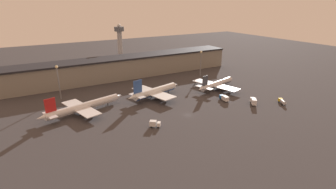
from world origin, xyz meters
name	(u,v)px	position (x,y,z in m)	size (l,w,h in m)	color
ground	(187,115)	(0.00, 0.00, 0.00)	(600.00, 600.00, 0.00)	#383538
terminal_building	(126,67)	(0.00, 86.96, 8.36)	(181.45, 20.97, 16.60)	gray
airplane_0	(83,107)	(-47.10, 31.27, 3.45)	(48.75, 30.93, 12.64)	silver
airplane_1	(155,92)	(-2.63, 32.89, 3.92)	(41.09, 33.10, 14.12)	white
airplane_2	(216,84)	(42.27, 26.94, 3.35)	(39.27, 35.53, 11.81)	silver
service_vehicle_0	(224,98)	(31.48, 6.56, 1.85)	(3.85, 8.05, 3.28)	#195199
service_vehicle_1	(155,124)	(-21.70, -3.77, 1.82)	(5.63, 5.05, 3.29)	white
service_vehicle_2	(253,101)	(42.02, -6.83, 2.13)	(6.90, 7.83, 3.88)	white
service_vehicle_3	(282,101)	(57.54, -14.61, 1.59)	(5.29, 7.09, 2.65)	gold
lamp_post_0	(58,77)	(-54.36, 59.98, 13.86)	(1.80, 1.80, 21.33)	slate
lamp_post_1	(201,60)	(53.17, 59.98, 13.31)	(1.80, 1.80, 20.36)	slate
control_tower	(120,41)	(12.27, 132.55, 22.16)	(9.00, 9.00, 37.84)	#99999E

